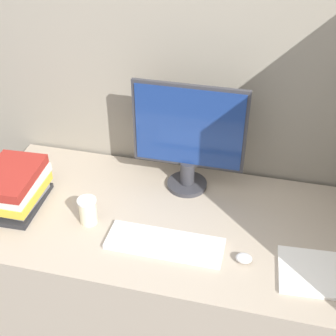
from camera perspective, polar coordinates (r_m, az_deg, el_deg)
The scene contains 8 objects.
cubicle_panel_rear at distance 2.20m, azimuth 1.36°, elevation 3.10°, with size 1.93×0.04×1.72m.
desk at distance 2.20m, azimuth -1.27°, elevation -13.36°, with size 1.53×0.77×0.76m.
monitor at distance 1.95m, azimuth 2.51°, elevation 3.64°, with size 0.48×0.18×0.49m.
keyboard at distance 1.81m, azimuth -0.38°, elevation -9.21°, with size 0.45×0.15×0.02m.
mouse at distance 1.77m, azimuth 9.23°, elevation -10.80°, with size 0.06×0.05×0.04m.
coffee_cup at distance 1.90m, azimuth -9.74°, elevation -5.17°, with size 0.08×0.08×0.11m.
book_stack at distance 2.06m, azimuth -18.39°, elevation -2.27°, with size 0.24×0.32×0.16m.
paper_pile at distance 1.79m, azimuth 16.86°, elevation -12.04°, with size 0.23×0.24×0.01m.
Camera 1 is at (0.39, -1.01, 2.04)m, focal length 50.00 mm.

